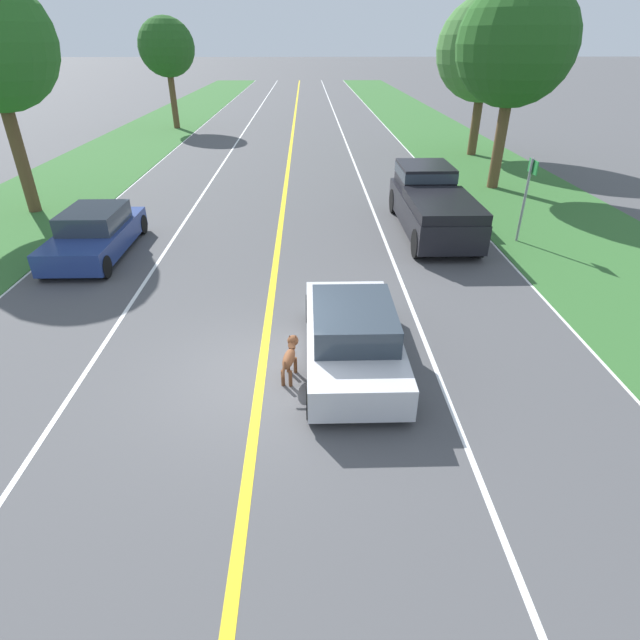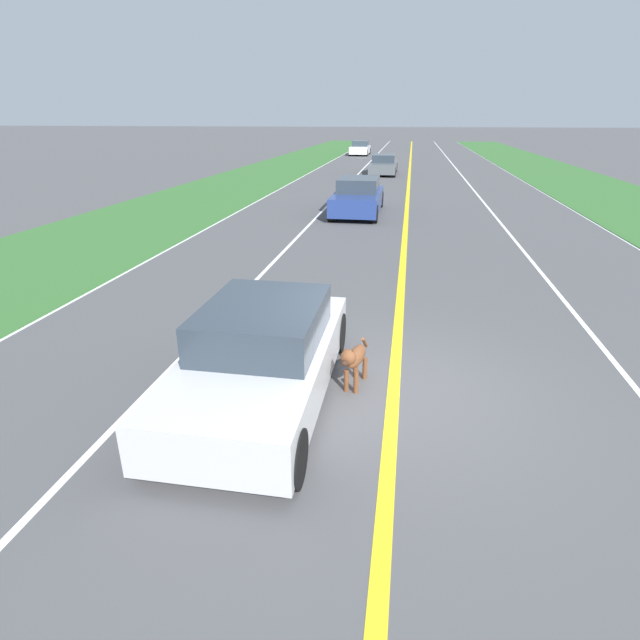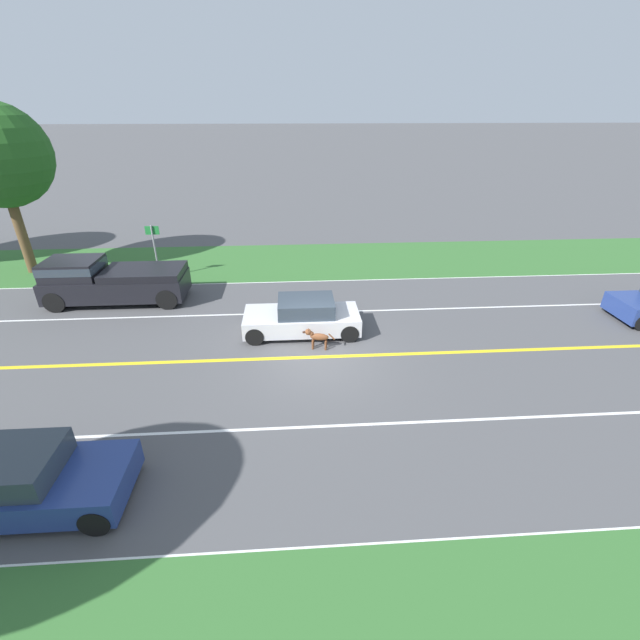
% 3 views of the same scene
% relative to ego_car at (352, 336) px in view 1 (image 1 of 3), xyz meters
% --- Properties ---
extents(ground_plane, '(400.00, 400.00, 0.00)m').
position_rel_ego_car_xyz_m(ground_plane, '(-1.82, -0.42, -0.63)').
color(ground_plane, '#4C4C4F').
extents(centre_divider_line, '(0.18, 160.00, 0.01)m').
position_rel_ego_car_xyz_m(centre_divider_line, '(-1.82, -0.42, -0.63)').
color(centre_divider_line, yellow).
rests_on(centre_divider_line, ground).
extents(lane_edge_line_right, '(0.14, 160.00, 0.01)m').
position_rel_ego_car_xyz_m(lane_edge_line_right, '(5.18, -0.42, -0.63)').
color(lane_edge_line_right, white).
rests_on(lane_edge_line_right, ground).
extents(lane_dash_same_dir, '(0.10, 160.00, 0.01)m').
position_rel_ego_car_xyz_m(lane_dash_same_dir, '(1.68, -0.42, -0.63)').
color(lane_dash_same_dir, white).
rests_on(lane_dash_same_dir, ground).
extents(lane_dash_oncoming, '(0.10, 160.00, 0.01)m').
position_rel_ego_car_xyz_m(lane_dash_oncoming, '(-5.32, -0.42, -0.63)').
color(lane_dash_oncoming, white).
rests_on(lane_dash_oncoming, ground).
extents(ego_car, '(1.85, 4.23, 1.35)m').
position_rel_ego_car_xyz_m(ego_car, '(0.00, 0.00, 0.00)').
color(ego_car, silver).
rests_on(ego_car, ground).
extents(dog, '(0.37, 1.13, 0.76)m').
position_rel_ego_car_xyz_m(dog, '(-1.24, -0.44, -0.16)').
color(dog, brown).
rests_on(dog, ground).
extents(pickup_truck, '(2.08, 5.74, 1.91)m').
position_rel_ego_car_xyz_m(pickup_truck, '(3.35, 8.10, 0.35)').
color(pickup_truck, black).
rests_on(pickup_truck, ground).
extents(oncoming_car, '(1.90, 4.43, 1.35)m').
position_rel_ego_car_xyz_m(oncoming_car, '(-7.32, 6.19, -0.00)').
color(oncoming_car, navy).
rests_on(oncoming_car, ground).
extents(roadside_tree_right_near, '(4.65, 4.65, 7.93)m').
position_rel_ego_car_xyz_m(roadside_tree_right_near, '(7.39, 13.57, 4.95)').
color(roadside_tree_right_near, brown).
rests_on(roadside_tree_right_near, ground).
extents(roadside_tree_right_far, '(5.11, 5.11, 7.86)m').
position_rel_ego_car_xyz_m(roadside_tree_right_far, '(8.55, 20.74, 4.65)').
color(roadside_tree_right_far, brown).
rests_on(roadside_tree_right_far, ground).
extents(roadside_tree_left_far, '(3.83, 3.83, 7.21)m').
position_rel_ego_car_xyz_m(roadside_tree_left_far, '(-10.42, 30.98, 4.62)').
color(roadside_tree_left_far, brown).
rests_on(roadside_tree_left_far, ground).
extents(street_sign, '(0.11, 0.64, 2.65)m').
position_rel_ego_car_xyz_m(street_sign, '(5.99, 6.84, 1.03)').
color(street_sign, gray).
rests_on(street_sign, ground).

